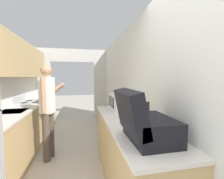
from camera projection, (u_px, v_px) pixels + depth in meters
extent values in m
cube|color=tan|center=(16.00, 59.00, 3.12)|extent=(0.32, 3.56, 0.77)
cube|color=silver|center=(135.00, 91.00, 2.71)|extent=(0.06, 7.14, 2.50)
cube|color=silver|center=(41.00, 91.00, 5.19)|extent=(0.65, 0.06, 2.05)
cube|color=silver|center=(103.00, 90.00, 5.63)|extent=(0.65, 0.06, 2.05)
cube|color=silver|center=(72.00, 55.00, 5.31)|extent=(2.80, 0.06, 0.45)
cube|color=tan|center=(8.00, 143.00, 2.41)|extent=(0.60, 1.80, 0.88)
cube|color=silver|center=(6.00, 115.00, 2.37)|extent=(0.62, 1.81, 0.03)
cube|color=tan|center=(42.00, 112.00, 4.51)|extent=(0.60, 1.02, 0.88)
cube|color=silver|center=(41.00, 97.00, 4.48)|extent=(0.62, 1.03, 0.03)
cube|color=#9EA3A8|center=(13.00, 111.00, 2.59)|extent=(0.42, 0.44, 0.00)
cube|color=tan|center=(129.00, 154.00, 2.06)|extent=(0.60, 2.08, 0.88)
cube|color=silver|center=(129.00, 122.00, 2.03)|extent=(0.62, 2.11, 0.03)
cube|color=#B7B7BC|center=(33.00, 120.00, 3.65)|extent=(0.62, 0.74, 0.92)
cube|color=black|center=(47.00, 119.00, 3.72)|extent=(0.01, 0.50, 0.28)
cylinder|color=#B7B7BC|center=(47.00, 110.00, 3.70)|extent=(0.02, 0.59, 0.02)
cube|color=#B7B7BC|center=(19.00, 99.00, 3.55)|extent=(0.04, 0.74, 0.14)
cylinder|color=#232328|center=(36.00, 102.00, 3.48)|extent=(0.16, 0.16, 0.01)
cylinder|color=#232328|center=(40.00, 100.00, 3.80)|extent=(0.16, 0.16, 0.01)
cylinder|color=#232328|center=(24.00, 103.00, 3.43)|extent=(0.16, 0.16, 0.01)
cylinder|color=#232328|center=(29.00, 101.00, 3.75)|extent=(0.16, 0.16, 0.01)
cylinder|color=#4C4238|center=(46.00, 138.00, 2.66)|extent=(0.16, 0.16, 0.86)
cylinder|color=#4C4238|center=(50.00, 134.00, 2.83)|extent=(0.16, 0.16, 0.86)
cube|color=white|center=(47.00, 95.00, 2.69)|extent=(0.25, 0.25, 0.64)
cylinder|color=tan|center=(43.00, 95.00, 2.54)|extent=(0.10, 0.10, 0.61)
cylinder|color=tan|center=(50.00, 93.00, 2.83)|extent=(0.55, 0.20, 0.42)
sphere|color=tan|center=(46.00, 70.00, 2.65)|extent=(0.20, 0.20, 0.20)
cube|color=black|center=(150.00, 129.00, 1.40)|extent=(0.38, 0.52, 0.21)
cube|color=black|center=(130.00, 112.00, 1.34)|extent=(0.19, 0.52, 0.40)
cube|color=#2D2D33|center=(139.00, 106.00, 1.65)|extent=(0.23, 0.02, 0.10)
cube|color=white|center=(121.00, 101.00, 2.76)|extent=(0.36, 0.45, 0.28)
cube|color=black|center=(112.00, 102.00, 2.68)|extent=(0.01, 0.27, 0.19)
cube|color=#38383D|center=(110.00, 101.00, 2.87)|extent=(0.01, 0.09, 0.20)
cube|color=gold|center=(130.00, 118.00, 2.09)|extent=(0.25, 0.30, 0.03)
cube|color=white|center=(129.00, 116.00, 2.08)|extent=(0.24, 0.23, 0.03)
cube|color=#33894C|center=(129.00, 114.00, 2.09)|extent=(0.22, 0.27, 0.03)
cube|color=gold|center=(130.00, 112.00, 2.10)|extent=(0.27, 0.30, 0.02)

